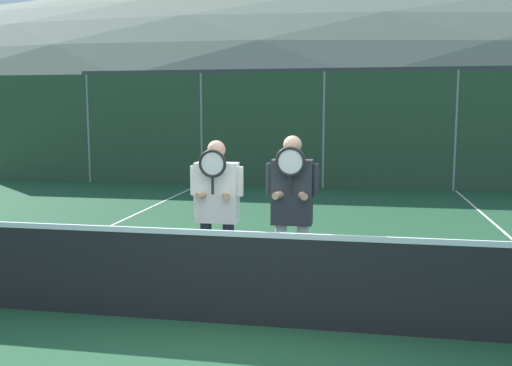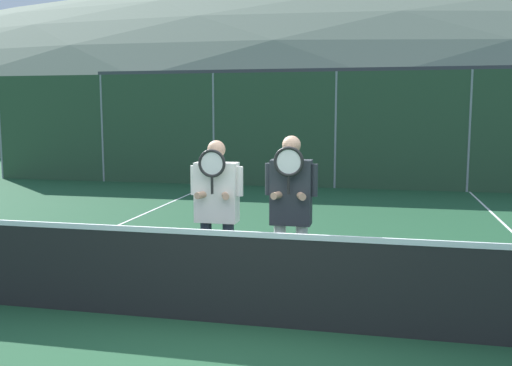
{
  "view_description": "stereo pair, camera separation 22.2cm",
  "coord_description": "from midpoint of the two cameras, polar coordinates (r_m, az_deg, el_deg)",
  "views": [
    {
      "loc": [
        1.0,
        -5.33,
        2.12
      ],
      "look_at": [
        -0.16,
        0.98,
        1.3
      ],
      "focal_mm": 40.0,
      "sensor_mm": 36.0,
      "label": 1
    },
    {
      "loc": [
        1.22,
        -5.29,
        2.12
      ],
      "look_at": [
        -0.16,
        0.98,
        1.3
      ],
      "focal_mm": 40.0,
      "sensor_mm": 36.0,
      "label": 2
    }
  ],
  "objects": [
    {
      "name": "car_center",
      "position": [
        18.52,
        22.54,
        2.85
      ],
      "size": [
        4.72,
        2.04,
        1.66
      ],
      "color": "#285638",
      "rests_on": "ground_plane"
    },
    {
      "name": "ground_plane",
      "position": [
        5.83,
        -1.3,
        -14.06
      ],
      "size": [
        120.0,
        120.0,
        0.0
      ],
      "primitive_type": "plane",
      "color": "#1E4C2D"
    },
    {
      "name": "car_far_left",
      "position": [
        19.46,
        -11.0,
        3.62
      ],
      "size": [
        4.31,
        2.03,
        1.79
      ],
      "color": "#285638",
      "rests_on": "ground_plane"
    },
    {
      "name": "hill_distant",
      "position": [
        57.07,
        9.33,
        5.1
      ],
      "size": [
        129.8,
        72.11,
        25.24
      ],
      "color": "slate",
      "rests_on": "ground_plane"
    },
    {
      "name": "fence_back",
      "position": [
        15.63,
        6.37,
        5.26
      ],
      "size": [
        20.67,
        0.06,
        3.14
      ],
      "color": "gray",
      "rests_on": "ground_plane"
    },
    {
      "name": "player_center_left",
      "position": [
        6.18,
        2.58,
        -2.32
      ],
      "size": [
        0.57,
        0.34,
        1.85
      ],
      "color": "white",
      "rests_on": "ground_plane"
    },
    {
      "name": "clubhouse_building",
      "position": [
        23.98,
        10.69,
        6.52
      ],
      "size": [
        22.21,
        5.5,
        3.64
      ],
      "color": "beige",
      "rests_on": "ground_plane"
    },
    {
      "name": "court_line_left_sideline",
      "position": [
        9.74,
        -18.24,
        -5.62
      ],
      "size": [
        0.05,
        16.0,
        0.01
      ],
      "primitive_type": "cube",
      "color": "white",
      "rests_on": "ground_plane"
    },
    {
      "name": "car_left_of_center",
      "position": [
        18.2,
        5.03,
        3.6
      ],
      "size": [
        4.79,
        1.94,
        1.88
      ],
      "color": "maroon",
      "rests_on": "ground_plane"
    },
    {
      "name": "tennis_net",
      "position": [
        5.67,
        -1.32,
        -9.43
      ],
      "size": [
        9.44,
        0.09,
        1.05
      ],
      "color": "gray",
      "rests_on": "ground_plane"
    },
    {
      "name": "player_leftmost",
      "position": [
        6.47,
        -4.93,
        -2.15
      ],
      "size": [
        0.62,
        0.34,
        1.79
      ],
      "color": "#232838",
      "rests_on": "ground_plane"
    }
  ]
}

